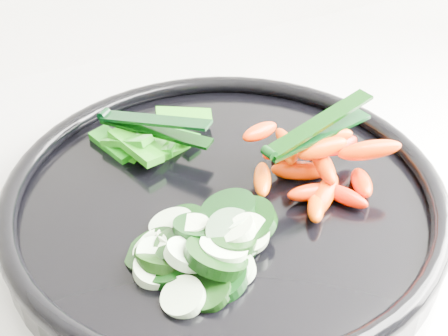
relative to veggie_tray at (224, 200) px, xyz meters
name	(u,v)px	position (x,y,z in m)	size (l,w,h in m)	color
veggie_tray	(224,200)	(0.00, 0.00, 0.00)	(0.42, 0.42, 0.04)	black
cucumber_pile	(198,247)	(-0.05, -0.05, 0.01)	(0.13, 0.12, 0.04)	black
carrot_pile	(316,162)	(0.08, -0.01, 0.02)	(0.14, 0.13, 0.05)	#F34500
pepper_pile	(150,142)	(-0.03, 0.09, 0.01)	(0.12, 0.09, 0.04)	#23730B
tong_carrot	(316,130)	(0.08, -0.01, 0.05)	(0.11, 0.04, 0.02)	black
tong_pepper	(152,125)	(-0.03, 0.09, 0.03)	(0.09, 0.09, 0.02)	black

